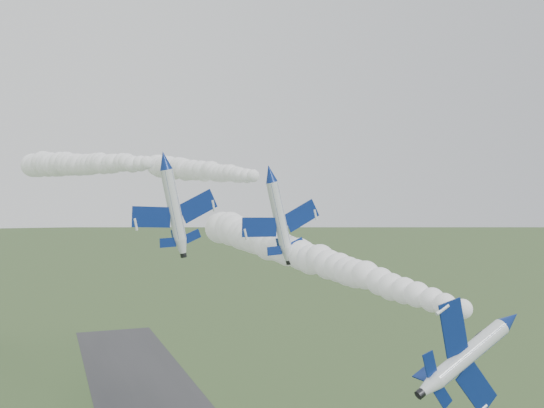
{
  "coord_description": "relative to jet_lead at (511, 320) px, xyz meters",
  "views": [
    {
      "loc": [
        -21.67,
        -50.43,
        43.83
      ],
      "look_at": [
        4.09,
        18.07,
        43.43
      ],
      "focal_mm": 40.0,
      "sensor_mm": 36.0,
      "label": 1
    }
  ],
  "objects": [
    {
      "name": "jet_lead",
      "position": [
        0.0,
        0.0,
        0.0
      ],
      "size": [
        4.64,
        11.83,
        8.79
      ],
      "rotation": [
        0.0,
        1.11,
        0.12
      ],
      "color": "silver"
    },
    {
      "name": "smoke_trail_jet_lead",
      "position": [
        -3.31,
        35.76,
        2.59
      ],
      "size": [
        13.66,
        67.07,
        5.57
      ],
      "primitive_type": null,
      "rotation": [
        0.0,
        0.0,
        0.12
      ],
      "color": "white"
    },
    {
      "name": "jet_pair_left",
      "position": [
        -21.75,
        34.73,
        14.7
      ],
      "size": [
        11.18,
        13.44,
        3.85
      ],
      "rotation": [
        0.0,
        -0.21,
        0.19
      ],
      "color": "silver"
    },
    {
      "name": "smoke_trail_jet_pair_left",
      "position": [
        -30.43,
        74.33,
        16.3
      ],
      "size": [
        19.26,
        74.1,
        5.34
      ],
      "primitive_type": null,
      "rotation": [
        0.0,
        0.0,
        0.19
      ],
      "color": "white"
    },
    {
      "name": "jet_pair_right",
      "position": [
        -7.99,
        34.65,
        13.3
      ],
      "size": [
        11.02,
        13.5,
        3.97
      ],
      "rotation": [
        0.0,
        -0.23,
        0.08
      ],
      "color": "silver"
    },
    {
      "name": "smoke_trail_jet_pair_right",
      "position": [
        -9.88,
        71.35,
        15.48
      ],
      "size": [
        10.15,
        66.59,
        4.9
      ],
      "primitive_type": null,
      "rotation": [
        0.0,
        0.0,
        0.08
      ],
      "color": "white"
    }
  ]
}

